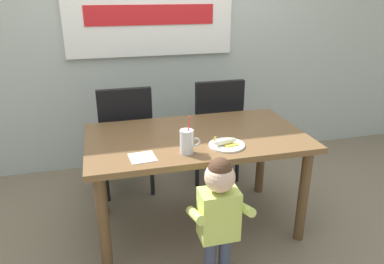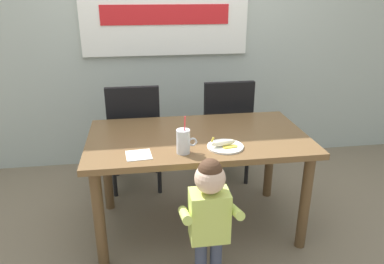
{
  "view_description": "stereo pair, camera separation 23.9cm",
  "coord_description": "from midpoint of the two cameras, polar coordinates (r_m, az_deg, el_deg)",
  "views": [
    {
      "loc": [
        -0.62,
        -2.24,
        1.67
      ],
      "look_at": [
        -0.05,
        -0.08,
        0.79
      ],
      "focal_mm": 34.17,
      "sensor_mm": 36.0,
      "label": 1
    },
    {
      "loc": [
        -0.38,
        -2.29,
        1.67
      ],
      "look_at": [
        -0.05,
        -0.08,
        0.79
      ],
      "focal_mm": 34.17,
      "sensor_mm": 36.0,
      "label": 2
    }
  ],
  "objects": [
    {
      "name": "ground_plane",
      "position": [
        2.86,
        3.31,
        -14.32
      ],
      "size": [
        24.0,
        24.0,
        0.0
      ],
      "primitive_type": "plane",
      "color": "#7A6B56"
    },
    {
      "name": "back_wall",
      "position": [
        3.57,
        -0.48,
        17.96
      ],
      "size": [
        6.4,
        0.17,
        2.9
      ],
      "color": "#ADB7B2",
      "rests_on": "ground"
    },
    {
      "name": "dining_table",
      "position": [
        2.54,
        3.61,
        -2.62
      ],
      "size": [
        1.49,
        0.84,
        0.73
      ],
      "color": "brown",
      "rests_on": "ground"
    },
    {
      "name": "dining_chair_left",
      "position": [
        3.1,
        -6.78,
        -0.02
      ],
      "size": [
        0.44,
        0.44,
        0.96
      ],
      "rotation": [
        0.0,
        0.0,
        3.14
      ],
      "color": "black",
      "rests_on": "ground"
    },
    {
      "name": "dining_chair_right",
      "position": [
        3.25,
        7.25,
        1.02
      ],
      "size": [
        0.44,
        0.44,
        0.96
      ],
      "rotation": [
        0.0,
        0.0,
        3.14
      ],
      "color": "black",
      "rests_on": "ground"
    },
    {
      "name": "toddler_standing",
      "position": [
        2.07,
        6.11,
        -12.13
      ],
      "size": [
        0.33,
        0.24,
        0.84
      ],
      "color": "#3F4760",
      "rests_on": "ground"
    },
    {
      "name": "milk_cup",
      "position": [
        2.21,
        1.75,
        -1.73
      ],
      "size": [
        0.13,
        0.08,
        0.25
      ],
      "color": "silver",
      "rests_on": "dining_table"
    },
    {
      "name": "snack_plate",
      "position": [
        2.33,
        8.16,
        -2.32
      ],
      "size": [
        0.23,
        0.23,
        0.01
      ],
      "primitive_type": "cylinder",
      "color": "white",
      "rests_on": "dining_table"
    },
    {
      "name": "peeled_banana",
      "position": [
        2.31,
        7.95,
        -1.79
      ],
      "size": [
        0.18,
        0.12,
        0.07
      ],
      "rotation": [
        0.0,
        0.0,
        0.19
      ],
      "color": "#F4EAC6",
      "rests_on": "snack_plate"
    },
    {
      "name": "paper_napkin",
      "position": [
        2.21,
        -5.28,
        -3.67
      ],
      "size": [
        0.16,
        0.16,
        0.0
      ],
      "primitive_type": "cube",
      "rotation": [
        0.0,
        0.0,
        0.09
      ],
      "color": "white",
      "rests_on": "dining_table"
    }
  ]
}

